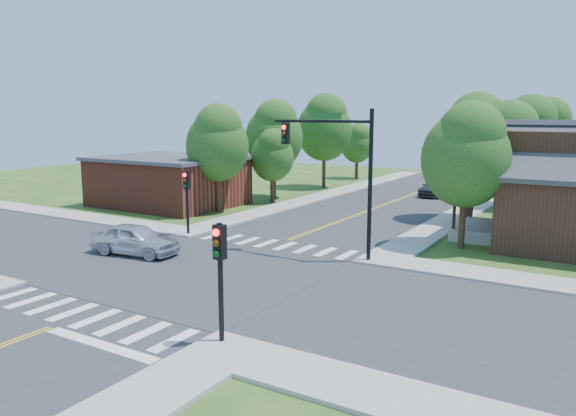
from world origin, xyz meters
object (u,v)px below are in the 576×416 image
Objects in this scene: signal_pole_se at (220,261)px; car_dgrey at (435,188)px; car_silver at (135,240)px; signal_mast_ne at (338,159)px; signal_pole_nw at (187,190)px.

signal_pole_se is 0.77× the size of car_dgrey.
car_dgrey is at bearing -21.19° from car_silver.
signal_mast_ne reaches higher than car_dgrey.
signal_mast_ne is at bearing -68.93° from car_silver.
signal_mast_ne is 11.55m from signal_pole_se.
signal_pole_nw is at bearing 135.00° from signal_pole_se.
signal_pole_nw is at bearing -179.93° from signal_mast_ne.
signal_pole_se is at bearing -45.00° from signal_pole_nw.
signal_pole_nw is 0.77× the size of car_dgrey.
signal_pole_se is 15.84m from signal_pole_nw.
car_silver is (0.77, -4.75, -1.88)m from signal_pole_nw.
signal_pole_nw is 24.12m from car_dgrey.
signal_pole_se reaches higher than car_silver.
signal_mast_ne is 9.76m from signal_pole_nw.
car_dgrey is at bearing 71.88° from signal_pole_nw.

